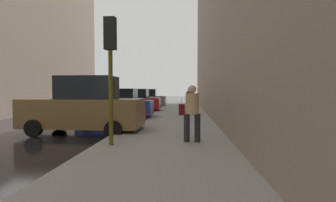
# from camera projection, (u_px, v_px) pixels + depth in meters

# --- Properties ---
(ground_plane) EXTENTS (120.00, 120.00, 0.00)m
(ground_plane) POSITION_uv_depth(u_px,v_px,m) (23.00, 132.00, 10.70)
(ground_plane) COLOR black
(sidewalk) EXTENTS (4.00, 40.00, 0.15)m
(sidewalk) POSITION_uv_depth(u_px,v_px,m) (170.00, 132.00, 10.30)
(sidewalk) COLOR gray
(sidewalk) RESTS_ON ground_plane
(parked_bronze_suv) EXTENTS (4.65, 2.16, 2.25)m
(parked_bronze_suv) POSITION_uv_depth(u_px,v_px,m) (84.00, 107.00, 10.29)
(parked_bronze_suv) COLOR brown
(parked_bronze_suv) RESTS_ON ground_plane
(parked_blue_sedan) EXTENTS (4.22, 2.09, 1.79)m
(parked_blue_sedan) POSITION_uv_depth(u_px,v_px,m) (117.00, 105.00, 15.16)
(parked_blue_sedan) COLOR navy
(parked_blue_sedan) RESTS_ON ground_plane
(parked_red_hatchback) EXTENTS (4.22, 2.09, 1.79)m
(parked_red_hatchback) POSITION_uv_depth(u_px,v_px,m) (133.00, 101.00, 19.98)
(parked_red_hatchback) COLOR #B2191E
(parked_red_hatchback) RESTS_ON ground_plane
(parked_gray_coupe) EXTENTS (4.25, 2.16, 1.79)m
(parked_gray_coupe) POSITION_uv_depth(u_px,v_px,m) (145.00, 99.00, 25.65)
(parked_gray_coupe) COLOR slate
(parked_gray_coupe) RESTS_ON ground_plane
(fire_hydrant) EXTENTS (0.42, 0.22, 0.70)m
(fire_hydrant) POSITION_uv_depth(u_px,v_px,m) (144.00, 113.00, 13.62)
(fire_hydrant) COLOR red
(fire_hydrant) RESTS_ON sidewalk
(traffic_light) EXTENTS (0.32, 0.32, 3.60)m
(traffic_light) POSITION_uv_depth(u_px,v_px,m) (110.00, 53.00, 7.36)
(traffic_light) COLOR #514C0F
(traffic_light) RESTS_ON sidewalk
(pedestrian_in_red_jacket) EXTENTS (0.50, 0.40, 1.71)m
(pedestrian_in_red_jacket) POSITION_uv_depth(u_px,v_px,m) (189.00, 99.00, 17.05)
(pedestrian_in_red_jacket) COLOR black
(pedestrian_in_red_jacket) RESTS_ON sidewalk
(pedestrian_in_tan_coat) EXTENTS (0.50, 0.40, 1.71)m
(pedestrian_in_tan_coat) POSITION_uv_depth(u_px,v_px,m) (192.00, 110.00, 7.88)
(pedestrian_in_tan_coat) COLOR black
(pedestrian_in_tan_coat) RESTS_ON sidewalk
(rolling_suitcase) EXTENTS (0.40, 0.58, 1.04)m
(rolling_suitcase) POSITION_uv_depth(u_px,v_px,m) (182.00, 109.00, 16.44)
(rolling_suitcase) COLOR #591414
(rolling_suitcase) RESTS_ON sidewalk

